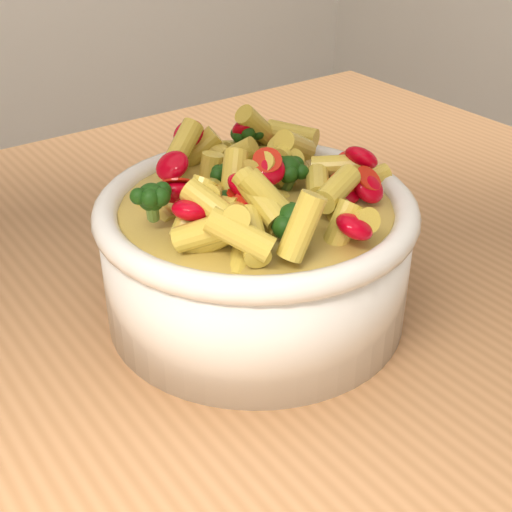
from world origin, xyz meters
TOP-DOWN VIEW (x-y plane):
  - table at (0.00, 0.00)m, footprint 1.20×0.80m
  - serving_bowl at (0.08, -0.06)m, footprint 0.25×0.25m
  - pasta_salad at (0.08, -0.06)m, footprint 0.19×0.19m

SIDE VIEW (x-z plane):
  - table at x=0.00m, z-range 0.35..1.25m
  - serving_bowl at x=0.08m, z-range 0.90..1.01m
  - pasta_salad at x=0.08m, z-range 1.00..1.04m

